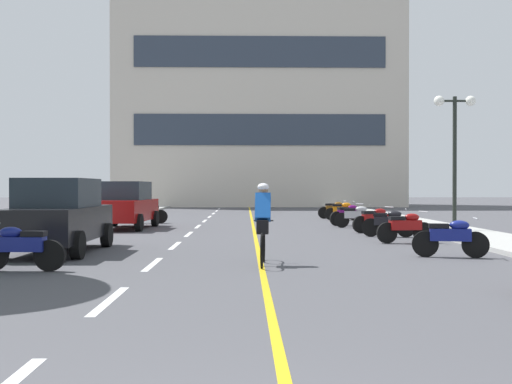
{
  "coord_description": "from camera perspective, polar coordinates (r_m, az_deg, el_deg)",
  "views": [
    {
      "loc": [
        -0.08,
        -2.56,
        1.61
      ],
      "look_at": [
        0.35,
        21.27,
        1.41
      ],
      "focal_mm": 42.39,
      "sensor_mm": 36.0,
      "label": 1
    }
  ],
  "objects": [
    {
      "name": "lane_dash_5",
      "position": [
        24.69,
        -5.5,
        -3.26
      ],
      "size": [
        0.14,
        2.2,
        0.01
      ],
      "primitive_type": "cube",
      "color": "silver",
      "rests_on": "ground"
    },
    {
      "name": "parked_car_mid",
      "position": [
        23.8,
        -12.2,
        -1.2
      ],
      "size": [
        2.12,
        4.29,
        1.82
      ],
      "color": "black",
      "rests_on": "ground"
    },
    {
      "name": "lane_dash_9",
      "position": [
        40.64,
        -3.74,
        -1.79
      ],
      "size": [
        0.14,
        2.2,
        0.01
      ],
      "primitive_type": "cube",
      "color": "silver",
      "rests_on": "ground"
    },
    {
      "name": "lane_dash_8",
      "position": [
        36.65,
        -4.04,
        -2.04
      ],
      "size": [
        0.14,
        2.2,
        0.01
      ],
      "primitive_type": "cube",
      "color": "silver",
      "rests_on": "ground"
    },
    {
      "name": "centre_line_yellow",
      "position": [
        26.62,
        -0.32,
        -2.98
      ],
      "size": [
        0.12,
        66.0,
        0.01
      ],
      "primitive_type": "cube",
      "color": "gold",
      "rests_on": "ground"
    },
    {
      "name": "motorcycle_4",
      "position": [
        17.82,
        13.94,
        -3.2
      ],
      "size": [
        1.7,
        0.6,
        0.92
      ],
      "color": "black",
      "rests_on": "ground"
    },
    {
      "name": "lane_dash_10",
      "position": [
        44.64,
        -3.5,
        -1.59
      ],
      "size": [
        0.14,
        2.2,
        0.01
      ],
      "primitive_type": "cube",
      "color": "silver",
      "rests_on": "ground"
    },
    {
      "name": "cyclist_rider",
      "position": [
        12.51,
        0.65,
        -2.83
      ],
      "size": [
        0.42,
        1.77,
        1.71
      ],
      "color": "black",
      "rests_on": "ground"
    },
    {
      "name": "motorcycle_10",
      "position": [
        29.58,
        8.16,
        -1.73
      ],
      "size": [
        1.7,
        0.6,
        0.92
      ],
      "color": "black",
      "rests_on": "ground"
    },
    {
      "name": "lane_dash_3",
      "position": [
        16.75,
        -7.65,
        -5.03
      ],
      "size": [
        0.14,
        2.2,
        0.01
      ],
      "primitive_type": "cube",
      "color": "silver",
      "rests_on": "ground"
    },
    {
      "name": "motorcycle_11",
      "position": [
        30.99,
        7.44,
        -1.63
      ],
      "size": [
        1.7,
        0.6,
        0.92
      ],
      "color": "black",
      "rests_on": "ground"
    },
    {
      "name": "lane_dash_7",
      "position": [
        32.66,
        -4.41,
        -2.34
      ],
      "size": [
        0.14,
        2.2,
        0.01
      ],
      "primitive_type": "cube",
      "color": "silver",
      "rests_on": "ground"
    },
    {
      "name": "motorcycle_6",
      "position": [
        21.66,
        11.19,
        -2.54
      ],
      "size": [
        1.67,
        0.71,
        0.92
      ],
      "color": "black",
      "rests_on": "ground"
    },
    {
      "name": "lane_dash_11",
      "position": [
        48.63,
        -3.3,
        -1.42
      ],
      "size": [
        0.14,
        2.2,
        0.01
      ],
      "primitive_type": "cube",
      "color": "silver",
      "rests_on": "ground"
    },
    {
      "name": "motorcycle_5",
      "position": [
        19.88,
        12.41,
        -2.81
      ],
      "size": [
        1.67,
        0.68,
        0.92
      ],
      "color": "black",
      "rests_on": "ground"
    },
    {
      "name": "lane_dash_4",
      "position": [
        20.72,
        -6.37,
        -3.97
      ],
      "size": [
        0.14,
        2.2,
        0.01
      ],
      "primitive_type": "cube",
      "color": "silver",
      "rests_on": "ground"
    },
    {
      "name": "curb_right",
      "position": [
        27.59,
        14.28,
        -2.76
      ],
      "size": [
        2.4,
        72.0,
        0.12
      ],
      "primitive_type": "cube",
      "color": "#A8A8A3",
      "rests_on": "ground"
    },
    {
      "name": "motorcycle_9",
      "position": [
        27.02,
        -10.17,
        -1.94
      ],
      "size": [
        1.69,
        0.62,
        0.92
      ],
      "color": "black",
      "rests_on": "ground"
    },
    {
      "name": "motorcycle_3",
      "position": [
        14.49,
        17.91,
        -4.05
      ],
      "size": [
        1.68,
        0.64,
        0.92
      ],
      "color": "black",
      "rests_on": "ground"
    },
    {
      "name": "lane_dash_2",
      "position": [
        12.81,
        -9.72,
        -6.73
      ],
      "size": [
        0.14,
        2.2,
        0.01
      ],
      "primitive_type": "cube",
      "color": "silver",
      "rests_on": "ground"
    },
    {
      "name": "ground_plane",
      "position": [
        23.62,
        -0.84,
        -3.43
      ],
      "size": [
        140.0,
        140.0,
        0.0
      ],
      "primitive_type": "plane",
      "color": "#47474C"
    },
    {
      "name": "motorcycle_7",
      "position": [
        24.08,
        9.44,
        -2.24
      ],
      "size": [
        1.69,
        0.61,
        0.92
      ],
      "color": "black",
      "rests_on": "ground"
    },
    {
      "name": "curb_left",
      "position": [
        27.55,
        -16.03,
        -2.77
      ],
      "size": [
        2.4,
        72.0,
        0.12
      ],
      "primitive_type": "cube",
      "color": "#A8A8A3",
      "rests_on": "ground"
    },
    {
      "name": "motorcycle_8",
      "position": [
        25.5,
        8.73,
        -2.08
      ],
      "size": [
        1.64,
        0.79,
        0.92
      ],
      "color": "black",
      "rests_on": "ground"
    },
    {
      "name": "street_lamp_mid",
      "position": [
        22.2,
        18.25,
        5.53
      ],
      "size": [
        1.46,
        0.36,
        4.66
      ],
      "color": "black",
      "rests_on": "curb_right"
    },
    {
      "name": "lane_dash_1",
      "position": [
        8.92,
        -13.66,
        -9.91
      ],
      "size": [
        0.14,
        2.2,
        0.01
      ],
      "primitive_type": "cube",
      "color": "silver",
      "rests_on": "ground"
    },
    {
      "name": "parked_car_near",
      "position": [
        15.56,
        -18.12,
        -2.1
      ],
      "size": [
        1.93,
        4.2,
        1.82
      ],
      "color": "black",
      "rests_on": "ground"
    },
    {
      "name": "lane_dash_6",
      "position": [
        28.67,
        -4.88,
        -2.74
      ],
      "size": [
        0.14,
        2.2,
        0.01
      ],
      "primitive_type": "cube",
      "color": "silver",
      "rests_on": "ground"
    },
    {
      "name": "office_building",
      "position": [
        53.01,
        0.26,
        9.82
      ],
      "size": [
        23.59,
        9.58,
        20.43
      ],
      "color": "beige",
      "rests_on": "ground"
    },
    {
      "name": "motorcycle_2",
      "position": [
        12.39,
        -21.34,
        -4.82
      ],
      "size": [
        1.7,
        0.6,
        0.92
      ],
      "color": "black",
      "rests_on": "ground"
    }
  ]
}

